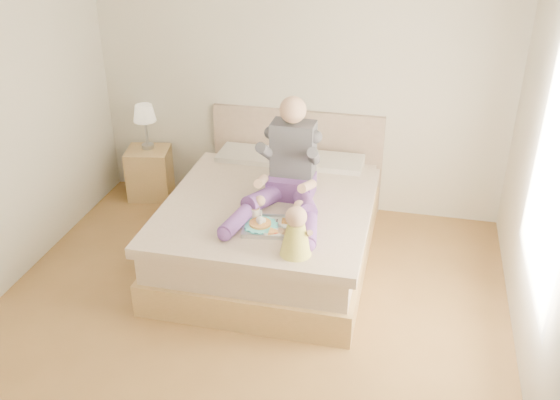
% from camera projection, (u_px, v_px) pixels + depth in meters
% --- Properties ---
extents(room, '(4.02, 4.22, 2.71)m').
position_uv_depth(room, '(246.00, 144.00, 3.98)').
color(room, brown).
rests_on(room, ground).
extents(bed, '(1.70, 2.18, 1.00)m').
position_uv_depth(bed, '(274.00, 222.00, 5.48)').
color(bed, '#AA874F').
rests_on(bed, ground).
extents(nightstand, '(0.49, 0.46, 0.52)m').
position_uv_depth(nightstand, '(150.00, 173.00, 6.50)').
color(nightstand, '#AA874F').
rests_on(nightstand, ground).
extents(lamp, '(0.23, 0.23, 0.46)m').
position_uv_depth(lamp, '(145.00, 116.00, 6.25)').
color(lamp, '#B7BBBF').
rests_on(lamp, nightstand).
extents(adult, '(0.76, 1.06, 0.89)m').
position_uv_depth(adult, '(288.00, 174.00, 5.07)').
color(adult, '#57317B').
rests_on(adult, bed).
extents(tray, '(0.48, 0.40, 0.12)m').
position_uv_depth(tray, '(272.00, 225.00, 4.81)').
color(tray, '#B7BBBF').
rests_on(tray, bed).
extents(baby, '(0.25, 0.34, 0.38)m').
position_uv_depth(baby, '(296.00, 235.00, 4.43)').
color(baby, '#D6D143').
rests_on(baby, bed).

